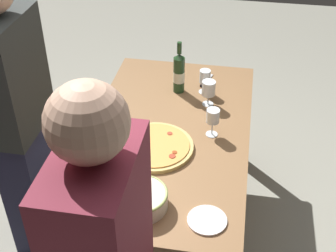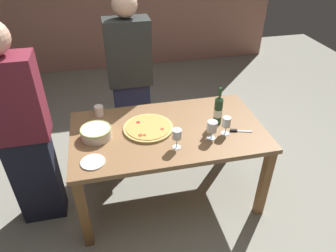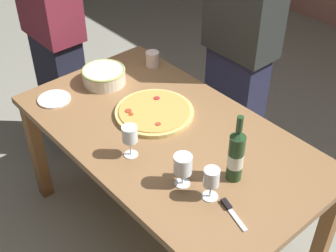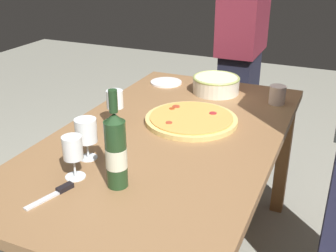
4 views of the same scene
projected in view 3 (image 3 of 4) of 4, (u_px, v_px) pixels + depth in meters
name	position (u px, v px, depth m)	size (l,w,h in m)	color
ground_plane	(168.00, 229.00, 2.75)	(8.00, 8.00, 0.00)	gray
dining_table	(168.00, 146.00, 2.34)	(1.60, 0.90, 0.75)	olive
pizza	(154.00, 112.00, 2.39)	(0.41, 0.41, 0.03)	#D8BA6A
serving_bowl	(104.00, 75.00, 2.61)	(0.25, 0.25, 0.09)	beige
wine_bottle	(236.00, 155.00, 1.95)	(0.07, 0.07, 0.34)	#213F20
wine_glass_near_pizza	(130.00, 135.00, 2.08)	(0.07, 0.07, 0.16)	white
wine_glass_by_bottle	(211.00, 179.00, 1.88)	(0.07, 0.07, 0.15)	white
wine_glass_far_left	(183.00, 166.00, 1.94)	(0.08, 0.08, 0.16)	white
cup_amber	(152.00, 59.00, 2.76)	(0.08, 0.08, 0.09)	#F4DED2
side_plate	(54.00, 99.00, 2.50)	(0.18, 0.18, 0.01)	white
pizza_knife	(231.00, 210.00, 1.87)	(0.18, 0.07, 0.02)	silver
person_host	(53.00, 31.00, 2.87)	(0.41, 0.24, 1.72)	#1D1E2E
person_guest_left	(240.00, 47.00, 2.73)	(0.42, 0.24, 1.70)	#23243E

